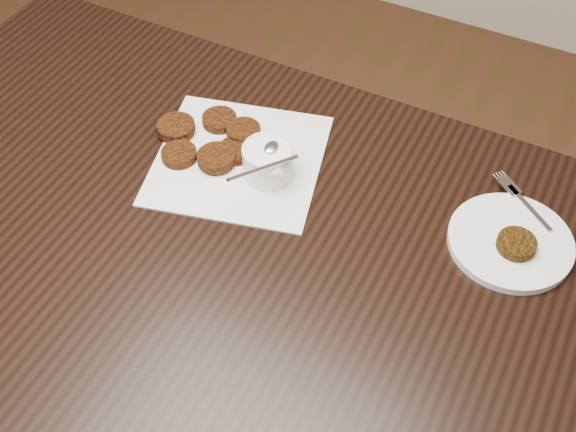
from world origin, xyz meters
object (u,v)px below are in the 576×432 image
object	(u,v)px
table	(216,337)
plate_with_patty	(511,239)
napkin	(239,160)
sauce_ramekin	(268,148)

from	to	relation	value
table	plate_with_patty	bearing A→B (deg)	21.69
table	plate_with_patty	world-z (taller)	plate_with_patty
napkin	plate_with_patty	world-z (taller)	plate_with_patty
sauce_ramekin	plate_with_patty	xyz separation A→B (m)	(0.43, 0.04, -0.05)
sauce_ramekin	plate_with_patty	world-z (taller)	sauce_ramekin
table	napkin	distance (m)	0.41
table	sauce_ramekin	size ratio (longest dim) A/B	10.98
napkin	plate_with_patty	size ratio (longest dim) A/B	1.45
napkin	sauce_ramekin	size ratio (longest dim) A/B	2.36
table	sauce_ramekin	xyz separation A→B (m)	(0.05, 0.15, 0.44)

